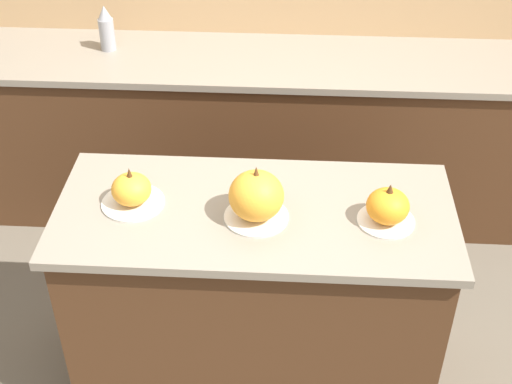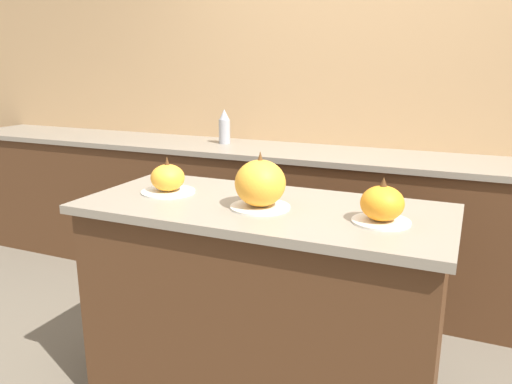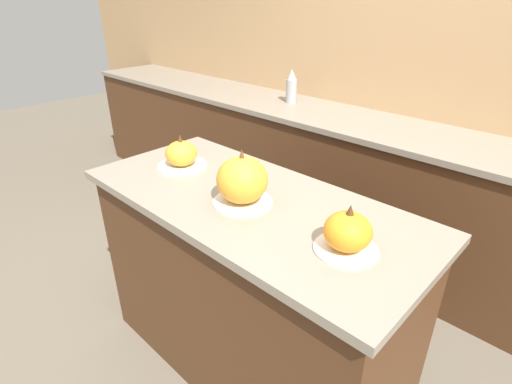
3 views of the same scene
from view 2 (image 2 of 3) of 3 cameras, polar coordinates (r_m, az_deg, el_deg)
wall_back at (r=3.39m, az=11.25°, el=10.68°), size 8.00×0.06×2.50m
kitchen_island at (r=2.15m, az=0.72°, el=-13.20°), size 1.47×0.66×0.92m
back_counter at (r=3.22m, az=9.25°, el=-3.72°), size 6.00×0.60×0.92m
pumpkin_cake_left at (r=2.19m, az=-10.05°, el=1.40°), size 0.23×0.23×0.16m
pumpkin_cake_center at (r=1.92m, az=0.49°, el=0.86°), size 0.23×0.23×0.22m
pumpkin_cake_right at (r=1.80m, az=14.22°, el=-1.46°), size 0.21×0.21×0.16m
bottle_tall at (r=3.44m, az=-3.63°, el=7.41°), size 0.08×0.08×0.23m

